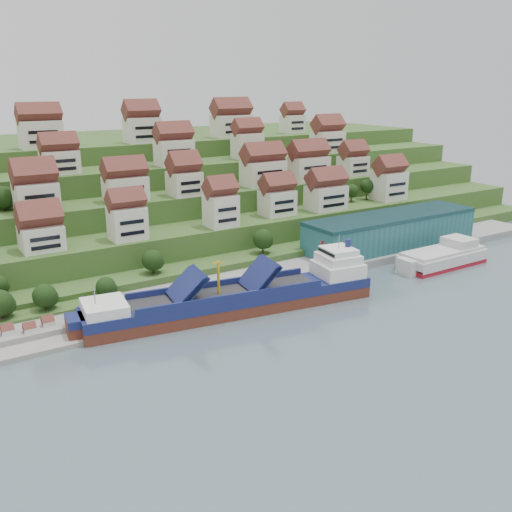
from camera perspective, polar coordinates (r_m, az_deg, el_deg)
ground at (r=140.27m, az=3.16°, el=-4.52°), size 300.00×300.00×0.00m
quay at (r=162.57m, az=5.81°, el=-1.12°), size 180.00×14.00×2.20m
pebble_beach at (r=129.45m, az=-21.77°, el=-7.43°), size 45.00×20.00×1.00m
hillside at (r=226.49m, az=-12.35°, el=6.21°), size 260.00×128.00×31.00m
hillside_village at (r=185.98m, az=-7.40°, el=8.52°), size 154.45×63.44×28.74m
hillside_trees at (r=166.04m, az=-9.81°, el=4.62°), size 143.25×62.18×31.56m
warehouse at (r=183.20m, az=13.37°, el=2.55°), size 60.00×15.00×10.00m
flagpole at (r=156.02m, az=6.46°, el=0.30°), size 1.28×0.16×8.00m
beach_huts at (r=127.41m, az=-22.62°, el=-7.14°), size 14.40×3.70×2.20m
cargo_ship at (r=133.45m, az=-1.52°, el=-4.27°), size 69.95×20.33×15.22m
second_ship at (r=175.11m, az=18.26°, el=-0.13°), size 28.02×10.56×8.10m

